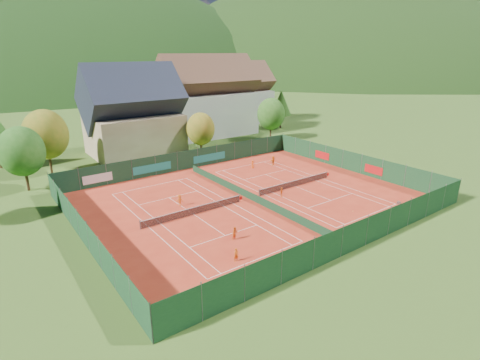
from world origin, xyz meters
name	(u,v)px	position (x,y,z in m)	size (l,w,h in m)	color
ground	(249,199)	(0.00, 0.00, -0.02)	(600.00, 600.00, 0.00)	#34561B
clay_pad	(249,199)	(0.00, 0.00, 0.01)	(40.00, 32.00, 0.01)	#B32D1A
court_markings_left	(194,214)	(-8.00, 0.00, 0.01)	(11.03, 23.83, 0.00)	white
court_markings_right	(295,186)	(8.00, 0.00, 0.01)	(11.03, 23.83, 0.00)	white
tennis_net_left	(195,210)	(-7.85, 0.00, 0.51)	(13.30, 0.10, 1.02)	#59595B
tennis_net_right	(296,183)	(8.15, 0.00, 0.51)	(13.30, 0.10, 1.02)	#59595B
court_divider	(249,195)	(0.00, 0.00, 0.50)	(0.03, 28.80, 1.00)	#12321C
fence_north	(185,160)	(-0.46, 15.99, 1.47)	(40.00, 0.10, 3.00)	#143922
fence_south	(355,236)	(0.00, -16.00, 1.50)	(40.00, 0.04, 3.00)	#15391D
fence_west	(83,231)	(-20.00, 0.00, 1.50)	(0.04, 32.00, 3.00)	#14371D
fence_east	(351,162)	(20.00, 0.05, 1.48)	(0.09, 32.00, 3.00)	#153B1E
chalet	(133,117)	(-3.00, 30.00, 6.62)	(16.20, 12.00, 16.00)	#C7B48C
hotel_block_a	(207,101)	(16.00, 36.00, 7.38)	(21.60, 11.00, 17.25)	silver
hotel_block_b	(238,97)	(30.00, 44.00, 6.62)	(17.28, 10.00, 15.50)	silver
tree_west_front	(22,151)	(-22.00, 20.00, 5.39)	(5.72, 5.72, 8.69)	#492E1A
tree_west_mid	(46,134)	(-18.00, 26.00, 6.07)	(6.44, 6.44, 9.78)	#452D18
tree_center	(201,129)	(6.00, 22.00, 4.72)	(5.01, 5.01, 7.60)	#4D351B
tree_east_front	(271,114)	(24.00, 24.00, 5.39)	(5.72, 5.72, 8.69)	#442C18
tree_east_mid	(281,103)	(34.00, 32.00, 6.06)	(5.04, 5.04, 9.00)	#48291A
tree_east_back	(234,99)	(26.00, 40.00, 6.74)	(7.15, 7.15, 10.86)	#4B351B
mountain_backdrop	(73,140)	(28.54, 233.48, -39.64)	(820.00, 530.00, 242.00)	black
ball_hopper	(399,203)	(12.86, -12.60, 0.56)	(0.34, 0.34, 0.80)	slate
loose_ball_0	(201,241)	(-10.61, -5.98, 0.03)	(0.07, 0.07, 0.07)	#CCD833
loose_ball_1	(353,211)	(7.47, -10.16, 0.03)	(0.07, 0.07, 0.07)	#CCD833
loose_ball_2	(244,196)	(0.04, 1.09, 0.03)	(0.07, 0.07, 0.07)	#CCD833
loose_ball_3	(194,186)	(-3.28, 8.20, 0.03)	(0.07, 0.07, 0.07)	#CCD833
loose_ball_4	(310,190)	(8.42, -2.40, 0.03)	(0.07, 0.07, 0.07)	#CCD833
player_left_near	(236,255)	(-9.92, -11.02, 0.65)	(0.47, 0.31, 1.30)	#DD5C13
player_left_mid	(235,233)	(-7.66, -7.68, 0.70)	(0.68, 0.53, 1.39)	#D95113
player_left_far	(180,200)	(-8.09, 3.26, 0.71)	(0.92, 0.53, 1.42)	#E55C14
player_right_near	(282,192)	(3.88, -1.72, 0.62)	(0.73, 0.30, 1.24)	#D95713
player_right_far_a	(253,164)	(8.48, 10.19, 0.63)	(0.62, 0.40, 1.27)	#F55B15
player_right_far_b	(273,161)	(12.14, 9.46, 0.79)	(1.47, 0.47, 1.58)	orange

